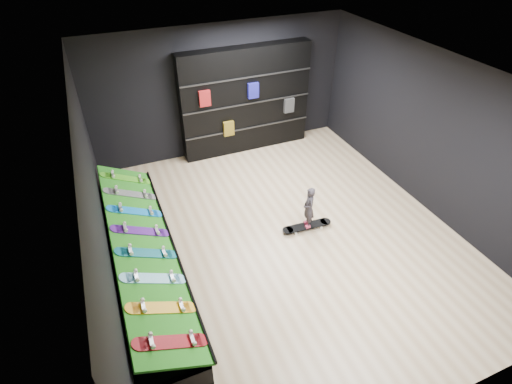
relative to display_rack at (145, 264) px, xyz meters
name	(u,v)px	position (x,y,z in m)	size (l,w,h in m)	color
floor	(285,235)	(2.55, 0.00, -0.25)	(6.00, 7.00, 0.01)	beige
ceiling	(294,78)	(2.55, 0.00, 2.75)	(6.00, 7.00, 0.01)	white
wall_back	(221,91)	(2.55, 3.50, 1.25)	(6.00, 0.02, 3.00)	black
wall_front	(446,344)	(2.55, -3.50, 1.25)	(6.00, 0.02, 3.00)	black
wall_left	(98,212)	(-0.45, 0.00, 1.25)	(0.02, 7.00, 3.00)	black
wall_right	(432,134)	(5.55, 0.00, 1.25)	(0.02, 7.00, 3.00)	black
display_rack	(145,264)	(0.00, 0.00, 0.00)	(0.90, 4.50, 0.50)	black
turf_ramp	(143,243)	(0.05, 0.00, 0.46)	(1.00, 4.50, 0.04)	#196810
back_shelving	(246,101)	(3.09, 3.32, 1.00)	(3.11, 0.36, 2.49)	black
floor_skateboard	(307,227)	(3.01, -0.01, -0.20)	(0.98, 0.22, 0.09)	black
child	(308,215)	(3.01, -0.01, 0.09)	(0.19, 0.13, 0.51)	black
display_board_0	(171,342)	(0.06, -1.90, 0.49)	(0.98, 0.22, 0.09)	red
display_board_1	(162,308)	(0.06, -1.36, 0.49)	(0.98, 0.22, 0.09)	yellow
display_board_2	(154,278)	(0.06, -0.81, 0.49)	(0.98, 0.22, 0.09)	#0CB2E5
display_board_3	(147,253)	(0.06, -0.27, 0.49)	(0.98, 0.22, 0.09)	#0C8C99
display_board_4	(141,231)	(0.06, 0.27, 0.49)	(0.98, 0.22, 0.09)	purple
display_board_5	(135,211)	(0.06, 0.81, 0.49)	(0.98, 0.22, 0.09)	blue
display_board_6	(131,194)	(0.06, 1.36, 0.49)	(0.98, 0.22, 0.09)	black
display_board_7	(126,178)	(0.06, 1.90, 0.49)	(0.98, 0.22, 0.09)	green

